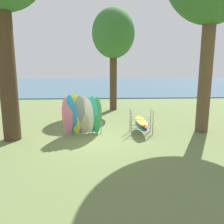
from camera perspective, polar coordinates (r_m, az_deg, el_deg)
ground_plane at (r=11.30m, az=-4.15°, el=-6.84°), size 80.00×80.00×0.00m
lake_water at (r=42.39m, az=-3.17°, el=6.75°), size 80.00×36.00×0.10m
tree_mid_behind at (r=18.51m, az=0.33°, el=18.13°), size 3.20×3.20×7.65m
leaning_board_pile at (r=11.81m, az=-7.26°, el=-0.87°), size 2.04×1.11×2.23m
board_storage_rack at (r=12.37m, az=7.12°, el=-2.62°), size 1.15×2.13×1.25m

